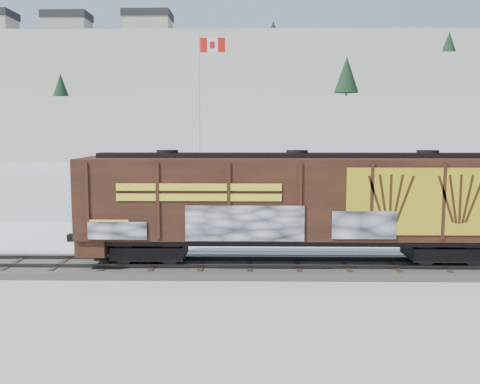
{
  "coord_description": "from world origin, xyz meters",
  "views": [
    {
      "loc": [
        1.96,
        -22.06,
        5.88
      ],
      "look_at": [
        1.54,
        3.0,
        2.99
      ],
      "focal_mm": 40.0,
      "sensor_mm": 36.0,
      "label": 1
    }
  ],
  "objects_px": {
    "hopper_railcar": "(297,201)",
    "car_white": "(148,223)",
    "flagpole": "(201,147)",
    "car_silver": "(112,223)",
    "car_dark": "(396,221)"
  },
  "relations": [
    {
      "from": "car_white",
      "to": "car_dark",
      "type": "height_order",
      "value": "car_white"
    },
    {
      "from": "car_silver",
      "to": "car_dark",
      "type": "bearing_deg",
      "value": -77.7
    },
    {
      "from": "hopper_railcar",
      "to": "car_dark",
      "type": "relative_size",
      "value": 3.84
    },
    {
      "from": "hopper_railcar",
      "to": "car_white",
      "type": "xyz_separation_m",
      "value": [
        -7.5,
        6.57,
        -2.1
      ]
    },
    {
      "from": "hopper_railcar",
      "to": "car_silver",
      "type": "bearing_deg",
      "value": 142.86
    },
    {
      "from": "hopper_railcar",
      "to": "flagpole",
      "type": "xyz_separation_m",
      "value": [
        -5.4,
        15.97,
        1.73
      ]
    },
    {
      "from": "flagpole",
      "to": "car_white",
      "type": "relative_size",
      "value": 2.48
    },
    {
      "from": "car_white",
      "to": "hopper_railcar",
      "type": "bearing_deg",
      "value": -134.95
    },
    {
      "from": "flagpole",
      "to": "car_white",
      "type": "distance_m",
      "value": 10.37
    },
    {
      "from": "car_white",
      "to": "car_silver",
      "type": "bearing_deg",
      "value": 67.19
    },
    {
      "from": "hopper_railcar",
      "to": "flagpole",
      "type": "distance_m",
      "value": 16.95
    },
    {
      "from": "flagpole",
      "to": "car_white",
      "type": "xyz_separation_m",
      "value": [
        -2.11,
        -9.4,
        -3.83
      ]
    },
    {
      "from": "flagpole",
      "to": "car_silver",
      "type": "distance_m",
      "value": 10.44
    },
    {
      "from": "car_silver",
      "to": "car_white",
      "type": "distance_m",
      "value": 2.28
    },
    {
      "from": "car_white",
      "to": "car_dark",
      "type": "bearing_deg",
      "value": -86.06
    }
  ]
}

